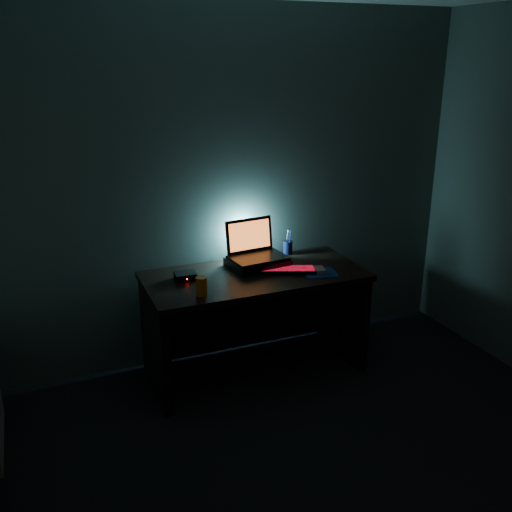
{
  "coord_description": "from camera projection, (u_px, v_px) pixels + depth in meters",
  "views": [
    {
      "loc": [
        -1.37,
        -1.74,
        2.15
      ],
      "look_at": [
        -0.01,
        1.57,
        0.89
      ],
      "focal_mm": 40.0,
      "sensor_mm": 36.0,
      "label": 1
    }
  ],
  "objects": [
    {
      "name": "mousepad",
      "position": [
        319.0,
        272.0,
        3.9
      ],
      "size": [
        0.25,
        0.24,
        0.0
      ],
      "primitive_type": "cube",
      "rotation": [
        0.0,
        0.0,
        -0.19
      ],
      "color": "navy",
      "rests_on": "desk"
    },
    {
      "name": "mouse",
      "position": [
        320.0,
        270.0,
        3.89
      ],
      "size": [
        0.08,
        0.11,
        0.03
      ],
      "primitive_type": "cube",
      "rotation": [
        0.0,
        0.0,
        -0.19
      ],
      "color": "gray",
      "rests_on": "mousepad"
    },
    {
      "name": "router",
      "position": [
        185.0,
        276.0,
        3.78
      ],
      "size": [
        0.15,
        0.12,
        0.05
      ],
      "rotation": [
        0.0,
        0.0,
        -0.07
      ],
      "color": "black",
      "rests_on": "desk"
    },
    {
      "name": "riser",
      "position": [
        258.0,
        263.0,
        4.0
      ],
      "size": [
        0.43,
        0.34,
        0.06
      ],
      "primitive_type": "cube",
      "rotation": [
        0.0,
        0.0,
        0.11
      ],
      "color": "black",
      "rests_on": "desk"
    },
    {
      "name": "pen_cup",
      "position": [
        288.0,
        247.0,
        4.26
      ],
      "size": [
        0.08,
        0.08,
        0.1
      ],
      "primitive_type": "cylinder",
      "rotation": [
        0.0,
        0.0,
        -0.14
      ],
      "color": "black",
      "rests_on": "desk"
    },
    {
      "name": "desk",
      "position": [
        252.0,
        305.0,
        4.01
      ],
      "size": [
        1.5,
        0.7,
        0.75
      ],
      "color": "black",
      "rests_on": "ground"
    },
    {
      "name": "laptop",
      "position": [
        254.0,
        249.0,
        4.01
      ],
      "size": [
        0.41,
        0.32,
        0.26
      ],
      "rotation": [
        0.0,
        0.0,
        0.11
      ],
      "color": "black",
      "rests_on": "riser"
    },
    {
      "name": "keyboard",
      "position": [
        284.0,
        270.0,
        3.91
      ],
      "size": [
        0.46,
        0.29,
        0.03
      ],
      "rotation": [
        0.0,
        0.0,
        -0.38
      ],
      "color": "black",
      "rests_on": "desk"
    },
    {
      "name": "juice_glass",
      "position": [
        201.0,
        286.0,
        3.51
      ],
      "size": [
        0.09,
        0.09,
        0.12
      ],
      "primitive_type": "cylinder",
      "rotation": [
        0.0,
        0.0,
        0.38
      ],
      "color": "orange",
      "rests_on": "desk"
    },
    {
      "name": "room",
      "position": [
        406.0,
        292.0,
        2.3
      ],
      "size": [
        3.5,
        4.0,
        2.5
      ],
      "color": "black",
      "rests_on": "ground"
    }
  ]
}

